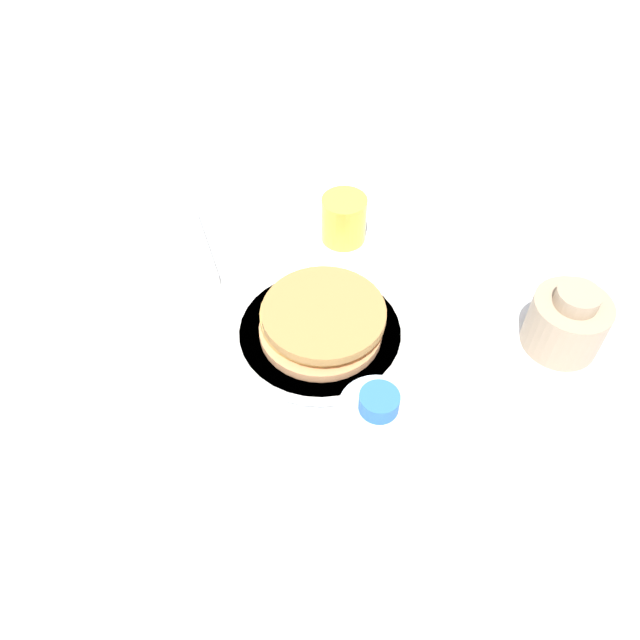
% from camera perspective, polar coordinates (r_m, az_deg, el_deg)
% --- Properties ---
extents(ground_plane, '(4.00, 4.00, 0.00)m').
position_cam_1_polar(ground_plane, '(0.90, -0.32, -0.18)').
color(ground_plane, white).
extents(plate, '(0.25, 0.25, 0.01)m').
position_cam_1_polar(plate, '(0.88, 0.00, -1.11)').
color(plate, silver).
rests_on(plate, ground_plane).
extents(pancake_stack, '(0.18, 0.18, 0.04)m').
position_cam_1_polar(pancake_stack, '(0.86, 0.17, 0.05)').
color(pancake_stack, tan).
rests_on(pancake_stack, plate).
extents(juice_glass, '(0.07, 0.07, 0.08)m').
position_cam_1_polar(juice_glass, '(1.01, 2.20, 9.20)').
color(juice_glass, yellow).
rests_on(juice_glass, ground_plane).
extents(cream_jug, '(0.11, 0.11, 0.10)m').
position_cam_1_polar(cream_jug, '(0.91, 21.63, -0.16)').
color(cream_jug, tan).
rests_on(cream_jug, ground_plane).
extents(water_bottle_near, '(0.07, 0.07, 0.24)m').
position_cam_1_polar(water_bottle_near, '(0.65, 4.66, -13.27)').
color(water_bottle_near, silver).
rests_on(water_bottle_near, ground_plane).
extents(napkin, '(0.17, 0.12, 0.02)m').
position_cam_1_polar(napkin, '(1.02, -13.10, 5.94)').
color(napkin, white).
rests_on(napkin, ground_plane).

